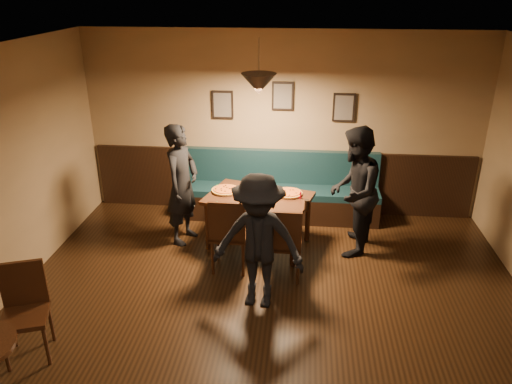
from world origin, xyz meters
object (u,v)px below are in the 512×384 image
diner_left (182,185)px  chair_near_right (284,241)px  chair_near_left (230,232)px  dining_table (258,221)px  diner_front (258,242)px  tabasco_bottle (301,195)px  booth_bench (280,187)px  diner_right (354,192)px  soda_glass (307,205)px  cafe_chair_far (24,315)px

diner_left → chair_near_right: bearing=-102.9°
chair_near_left → diner_left: bearing=138.7°
dining_table → diner_left: bearing=-167.2°
diner_front → tabasco_bottle: (0.44, 1.34, 0.00)m
booth_bench → diner_front: bearing=-93.1°
chair_near_left → diner_left: diner_left is taller
booth_bench → diner_right: size_ratio=1.72×
chair_near_right → soda_glass: 0.58m
diner_left → diner_right: size_ratio=0.97×
diner_right → diner_front: diner_right is taller
chair_near_right → diner_right: 1.20m
diner_left → diner_front: size_ratio=1.07×
cafe_chair_far → tabasco_bottle: bearing=-157.0°
dining_table → chair_near_right: bearing=-48.2°
diner_front → cafe_chair_far: 2.42m
diner_right → diner_front: bearing=-26.6°
cafe_chair_far → diner_left: bearing=-131.4°
chair_near_right → soda_glass: chair_near_right is taller
dining_table → chair_near_left: size_ratio=1.36×
chair_near_right → diner_left: size_ratio=0.57×
chair_near_left → soda_glass: size_ratio=7.53×
diner_right → cafe_chair_far: 4.08m
booth_bench → tabasco_bottle: 1.01m
chair_near_left → soda_glass: bearing=16.8°
diner_front → soda_glass: size_ratio=11.83×
dining_table → soda_glass: soda_glass is taller
dining_table → soda_glass: bearing=-13.2°
diner_right → tabasco_bottle: diner_right is taller
chair_near_right → diner_front: 0.71m
soda_glass → dining_table: bearing=151.8°
diner_front → chair_near_left: bearing=128.4°
diner_front → cafe_chair_far: (-2.15, -1.08, -0.31)m
dining_table → cafe_chair_far: bearing=-114.7°
diner_right → tabasco_bottle: size_ratio=14.93×
soda_glass → cafe_chair_far: size_ratio=0.14×
chair_near_left → diner_front: size_ratio=0.64×
chair_near_right → diner_left: bearing=151.9°
chair_near_left → diner_front: bearing=-58.9°
diner_left → tabasco_bottle: 1.62m
chair_near_right → diner_left: 1.69m
booth_bench → dining_table: size_ratio=2.19×
diner_left → cafe_chair_far: diner_left is taller
dining_table → booth_bench: bearing=89.7°
dining_table → diner_front: size_ratio=0.86×
dining_table → cafe_chair_far: (-2.02, -2.44, 0.11)m
dining_table → chair_near_right: chair_near_right is taller
diner_right → soda_glass: 0.69m
chair_near_left → chair_near_right: chair_near_left is taller
booth_bench → diner_left: diner_left is taller
chair_near_left → soda_glass: (0.95, 0.28, 0.30)m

